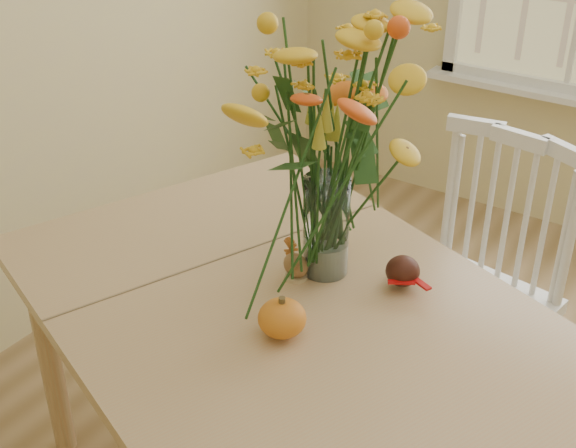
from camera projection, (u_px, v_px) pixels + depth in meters
The scene contains 6 objects.
dining_table at pixel (284, 331), 2.01m from camera, with size 1.79×1.55×0.80m.
windsor_chair at pixel (483, 276), 2.49m from camera, with size 0.53×0.52×1.01m.
flower_vase at pixel (329, 129), 1.88m from camera, with size 0.58×0.58×0.69m.
pumpkin at pixel (282, 320), 1.82m from camera, with size 0.12×0.12×0.09m, color orange.
turkey_figurine at pixel (296, 265), 2.04m from camera, with size 0.09×0.08×0.10m.
dark_gourd at pixel (403, 272), 2.01m from camera, with size 0.12×0.09×0.08m.
Camera 1 is at (0.27, -1.35, 1.95)m, focal length 48.00 mm.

